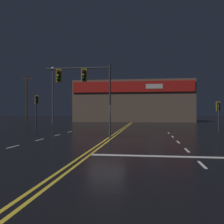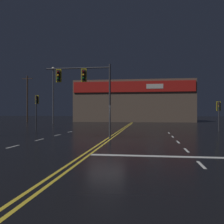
# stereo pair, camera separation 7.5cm
# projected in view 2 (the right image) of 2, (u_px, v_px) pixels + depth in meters

# --- Properties ---
(ground_plane) EXTENTS (200.00, 200.00, 0.00)m
(ground_plane) POSITION_uv_depth(u_px,v_px,m) (106.00, 141.00, 17.26)
(ground_plane) COLOR black
(road_markings) EXTENTS (14.45, 60.00, 0.01)m
(road_markings) POSITION_uv_depth(u_px,v_px,m) (117.00, 143.00, 16.09)
(road_markings) COLOR gold
(road_markings) RESTS_ON ground
(traffic_signal_median) EXTENTS (4.98, 0.36, 5.55)m
(traffic_signal_median) POSITION_uv_depth(u_px,v_px,m) (83.00, 82.00, 18.66)
(traffic_signal_median) COLOR #38383D
(traffic_signal_median) RESTS_ON ground
(traffic_signal_corner_northeast) EXTENTS (0.42, 0.36, 3.10)m
(traffic_signal_corner_northeast) POSITION_uv_depth(u_px,v_px,m) (219.00, 109.00, 25.83)
(traffic_signal_corner_northeast) COLOR #38383D
(traffic_signal_corner_northeast) RESTS_ON ground
(traffic_signal_corner_northwest) EXTENTS (0.42, 0.36, 3.92)m
(traffic_signal_corner_northwest) POSITION_uv_depth(u_px,v_px,m) (37.00, 104.00, 28.66)
(traffic_signal_corner_northwest) COLOR #38383D
(traffic_signal_corner_northwest) RESTS_ON ground
(streetlight_near_right) EXTENTS (0.56, 0.56, 9.49)m
(streetlight_near_right) POSITION_uv_depth(u_px,v_px,m) (53.00, 88.00, 41.60)
(streetlight_near_right) COLOR #59595E
(streetlight_near_right) RESTS_ON ground
(building_backdrop) EXTENTS (24.22, 10.23, 8.41)m
(building_backdrop) POSITION_uv_depth(u_px,v_px,m) (134.00, 102.00, 53.56)
(building_backdrop) COLOR brown
(building_backdrop) RESTS_ON ground
(utility_pole_row) EXTENTS (44.70, 0.26, 11.01)m
(utility_pole_row) POSITION_uv_depth(u_px,v_px,m) (143.00, 94.00, 46.60)
(utility_pole_row) COLOR #4C3828
(utility_pole_row) RESTS_ON ground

